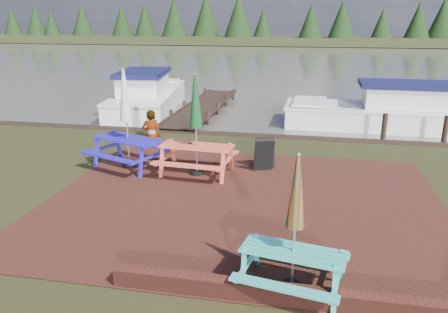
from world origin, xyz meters
The scene contains 13 objects.
ground centered at (0.00, 0.00, 0.00)m, with size 120.00×120.00×0.00m, color black.
paving centered at (0.00, 1.00, 0.01)m, with size 9.00×7.50×0.02m, color #3D1D13.
brick_wall centered at (2.15, -2.42, 0.15)m, with size 6.21×1.79×0.30m.
water centered at (0.00, 37.00, 0.00)m, with size 120.00×60.00×0.02m, color #434139.
far_treeline centered at (0.00, 66.00, 3.28)m, with size 120.00×10.00×8.10m.
picnic_table_teal centered at (1.26, -2.20, 0.78)m, with size 1.82×1.68×2.21m.
picnic_table_red centered at (-1.53, 2.62, 0.95)m, with size 2.08×1.88×2.71m.
picnic_table_blue centered at (-3.57, 2.85, 0.97)m, with size 2.52×2.39×2.77m.
chalkboard centered at (0.23, 3.32, 0.46)m, with size 0.59×0.72×0.89m.
jetty centered at (-3.50, 11.28, 0.11)m, with size 1.76×9.08×1.00m.
boat_jetty centered at (-6.26, 11.46, 0.45)m, with size 3.66×7.78×2.17m.
boat_near centered at (4.35, 10.00, 0.41)m, with size 7.59×2.76×2.04m.
person centered at (-4.12, 6.15, 0.96)m, with size 0.70×0.46×1.93m, color gray.
Camera 1 is at (1.37, -8.21, 4.07)m, focal length 35.00 mm.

